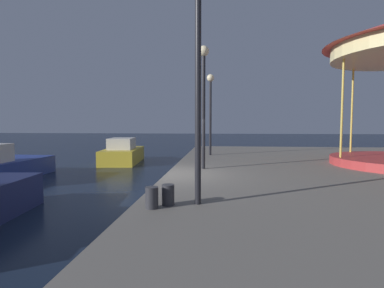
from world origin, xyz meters
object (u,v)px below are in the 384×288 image
Objects in this scene: motorboat_yellow at (123,153)px; bollard_north at (152,198)px; lamp_post_near_edge at (198,51)px; lamp_post_mid_promenade at (204,85)px; bollard_south at (168,195)px; lamp_post_far_end at (210,99)px.

motorboat_yellow reaches higher than bollard_north.
lamp_post_near_edge is 1.03× the size of lamp_post_mid_promenade.
bollard_south is at bearing -95.04° from lamp_post_mid_promenade.
lamp_post_mid_promenade is at bearing 91.87° from lamp_post_near_edge.
bollard_north is (-0.26, -0.24, 0.00)m from bollard_south.
lamp_post_mid_promenade is 4.57m from lamp_post_far_end.
lamp_post_near_edge reaches higher than lamp_post_far_end.
lamp_post_far_end is at bearing 90.43° from lamp_post_near_edge.
lamp_post_far_end is 9.91× the size of bollard_south.
lamp_post_mid_promenade is (5.27, -7.21, 3.10)m from motorboat_yellow.
lamp_post_far_end is 9.87m from bollard_north.
motorboat_yellow is 1.05× the size of lamp_post_mid_promenade.
bollard_north is at bearing -97.80° from lamp_post_mid_promenade.
lamp_post_near_edge is 2.89m from bollard_north.
lamp_post_far_end is at bearing 88.99° from lamp_post_mid_promenade.
motorboat_yellow is at bearing 126.18° from lamp_post_mid_promenade.
motorboat_yellow is 10.98× the size of bollard_south.
lamp_post_far_end is (-0.07, 9.13, -0.20)m from lamp_post_near_edge.
lamp_post_far_end reaches higher than bollard_north.
motorboat_yellow is 10.98× the size of bollard_north.
bollard_south is at bearing 42.95° from bollard_north.
lamp_post_near_edge is 4.57m from lamp_post_mid_promenade.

